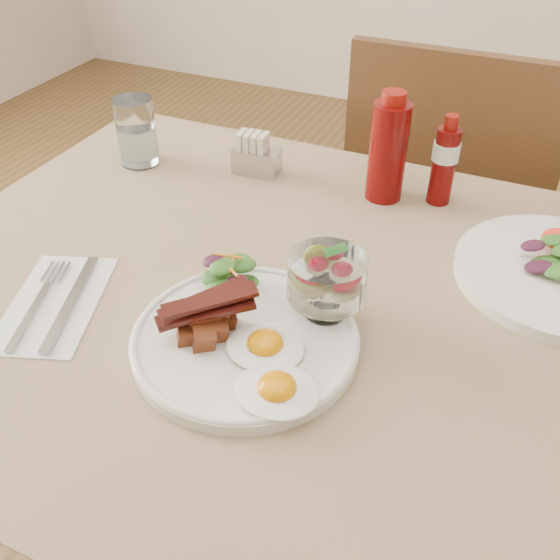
# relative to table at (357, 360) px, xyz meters

# --- Properties ---
(table) EXTENTS (1.33, 0.88, 0.75)m
(table) POSITION_rel_table_xyz_m (0.00, 0.00, 0.00)
(table) COLOR #56361B
(table) RESTS_ON ground
(chair_far) EXTENTS (0.42, 0.42, 0.93)m
(chair_far) POSITION_rel_table_xyz_m (0.00, 0.66, -0.14)
(chair_far) COLOR #56361B
(chair_far) RESTS_ON ground
(main_plate) EXTENTS (0.28, 0.28, 0.02)m
(main_plate) POSITION_rel_table_xyz_m (-0.11, -0.12, 0.10)
(main_plate) COLOR white
(main_plate) RESTS_ON table
(fried_eggs) EXTENTS (0.16, 0.17, 0.03)m
(fried_eggs) POSITION_rel_table_xyz_m (-0.06, -0.16, 0.11)
(fried_eggs) COLOR white
(fried_eggs) RESTS_ON main_plate
(bacon_potato_pile) EXTENTS (0.11, 0.11, 0.05)m
(bacon_potato_pile) POSITION_rel_table_xyz_m (-0.15, -0.13, 0.13)
(bacon_potato_pile) COLOR brown
(bacon_potato_pile) RESTS_ON main_plate
(side_salad) EXTENTS (0.09, 0.08, 0.04)m
(side_salad) POSITION_rel_table_xyz_m (-0.17, -0.04, 0.12)
(side_salad) COLOR #1F4412
(side_salad) RESTS_ON main_plate
(fruit_cup) EXTENTS (0.10, 0.10, 0.10)m
(fruit_cup) POSITION_rel_table_xyz_m (-0.04, -0.04, 0.16)
(fruit_cup) COLOR white
(fruit_cup) RESTS_ON main_plate
(ketchup_bottle) EXTENTS (0.07, 0.07, 0.18)m
(ketchup_bottle) POSITION_rel_table_xyz_m (-0.06, 0.30, 0.17)
(ketchup_bottle) COLOR #580505
(ketchup_bottle) RESTS_ON table
(hot_sauce_bottle) EXTENTS (0.04, 0.04, 0.15)m
(hot_sauce_bottle) POSITION_rel_table_xyz_m (0.03, 0.32, 0.16)
(hot_sauce_bottle) COLOR #580505
(hot_sauce_bottle) RESTS_ON table
(sugar_caddy) EXTENTS (0.08, 0.05, 0.07)m
(sugar_caddy) POSITION_rel_table_xyz_m (-0.30, 0.29, 0.12)
(sugar_caddy) COLOR #ABABB0
(sugar_caddy) RESTS_ON table
(water_glass) EXTENTS (0.07, 0.07, 0.12)m
(water_glass) POSITION_rel_table_xyz_m (-0.51, 0.24, 0.14)
(water_glass) COLOR white
(water_glass) RESTS_ON table
(napkin_cutlery) EXTENTS (0.18, 0.23, 0.01)m
(napkin_cutlery) POSITION_rel_table_xyz_m (-0.38, -0.15, 0.09)
(napkin_cutlery) COLOR silver
(napkin_cutlery) RESTS_ON table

